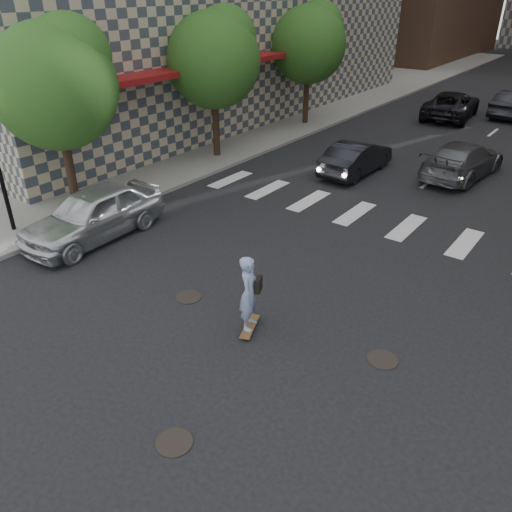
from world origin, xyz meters
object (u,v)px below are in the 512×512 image
at_px(tree_c, 311,41).
at_px(traffic_car_c, 451,105).
at_px(tree_b, 216,56).
at_px(tree_a, 58,80).
at_px(traffic_car_b, 463,160).
at_px(traffic_car_a, 356,158).
at_px(skateboarder, 250,293).
at_px(silver_sedan, 93,214).

relative_size(tree_c, traffic_car_c, 1.14).
relative_size(tree_b, tree_c, 1.00).
xyz_separation_m(tree_a, traffic_car_b, (10.25, 12.28, -3.89)).
bearing_deg(traffic_car_a, skateboarder, 106.06).
xyz_separation_m(tree_a, traffic_car_a, (6.38, 9.86, -3.93)).
height_order(silver_sedan, traffic_car_a, silver_sedan).
relative_size(tree_b, silver_sedan, 1.32).
bearing_deg(tree_a, traffic_car_b, 50.15).
height_order(tree_b, silver_sedan, tree_b).
height_order(tree_a, silver_sedan, tree_a).
distance_m(skateboarder, traffic_car_c, 25.15).
height_order(tree_a, traffic_car_a, tree_a).
relative_size(traffic_car_b, traffic_car_c, 0.90).
bearing_deg(tree_b, traffic_car_c, 67.10).
bearing_deg(tree_a, silver_sedan, -24.85).
relative_size(silver_sedan, traffic_car_b, 0.96).
relative_size(tree_a, skateboarder, 3.25).
bearing_deg(silver_sedan, skateboarder, -9.60).
height_order(tree_b, traffic_car_b, tree_b).
bearing_deg(traffic_car_a, tree_a, 57.75).
height_order(tree_a, tree_b, same).
distance_m(silver_sedan, traffic_car_c, 24.30).
distance_m(tree_c, skateboarder, 20.80).
height_order(tree_b, skateboarder, tree_b).
xyz_separation_m(tree_b, traffic_car_b, (10.25, 4.28, -3.89)).
bearing_deg(tree_a, traffic_car_c, 74.64).
xyz_separation_m(skateboarder, traffic_car_a, (-3.29, 11.92, -0.35)).
bearing_deg(tree_c, tree_a, -90.00).
bearing_deg(tree_b, tree_a, -90.00).
height_order(traffic_car_a, traffic_car_b, traffic_car_b).
distance_m(silver_sedan, traffic_car_b, 15.52).
relative_size(tree_c, silver_sedan, 1.32).
xyz_separation_m(tree_c, traffic_car_a, (6.38, -6.14, -3.93)).
relative_size(skateboarder, traffic_car_a, 0.47).
bearing_deg(tree_a, tree_b, 90.00).
xyz_separation_m(silver_sedan, traffic_car_b, (7.80, 13.42, -0.10)).
bearing_deg(traffic_car_b, tree_b, 28.16).
height_order(tree_a, traffic_car_b, tree_a).
relative_size(tree_b, traffic_car_a, 1.52).
bearing_deg(skateboarder, tree_a, 145.61).
height_order(silver_sedan, traffic_car_b, silver_sedan).
relative_size(skateboarder, traffic_car_c, 0.35).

